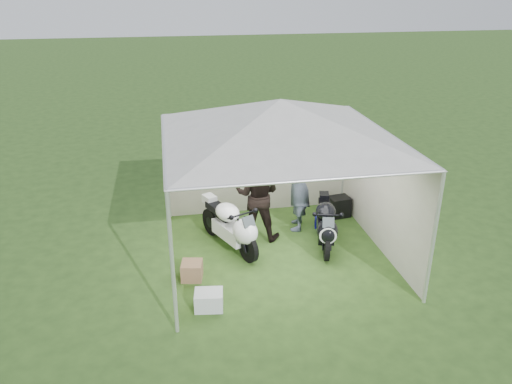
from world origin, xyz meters
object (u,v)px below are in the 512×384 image
(motorcycle_black, at_px, (326,224))
(paddock_stand, at_px, (322,222))
(crate_0, at_px, (209,300))
(person_dark_jacket, at_px, (257,194))
(crate_1, at_px, (192,271))
(equipment_box, at_px, (339,207))
(person_blue_jacket, at_px, (299,183))
(canopy_tent, at_px, (280,123))
(motorcycle_white, at_px, (232,225))

(motorcycle_black, distance_m, paddock_stand, 0.89)
(motorcycle_black, xyz_separation_m, crate_0, (-2.45, -1.62, -0.34))
(paddock_stand, distance_m, person_dark_jacket, 1.66)
(crate_1, bearing_deg, person_dark_jacket, 43.08)
(equipment_box, xyz_separation_m, crate_0, (-3.17, -2.87, -0.07))
(person_blue_jacket, bearing_deg, crate_0, -26.66)
(equipment_box, bearing_deg, motorcycle_black, -120.13)
(equipment_box, bearing_deg, crate_0, -137.92)
(canopy_tent, relative_size, person_blue_jacket, 2.81)
(paddock_stand, distance_m, crate_1, 3.22)
(person_dark_jacket, distance_m, equipment_box, 2.18)
(canopy_tent, xyz_separation_m, crate_0, (-1.47, -1.55, -2.43))
(motorcycle_white, xyz_separation_m, equipment_box, (2.54, 1.04, -0.30))
(paddock_stand, bearing_deg, crate_0, -137.82)
(canopy_tent, height_order, crate_1, canopy_tent)
(person_blue_jacket, bearing_deg, motorcycle_white, -52.08)
(paddock_stand, relative_size, person_dark_jacket, 0.17)
(motorcycle_white, distance_m, crate_0, 1.96)
(motorcycle_black, bearing_deg, person_blue_jacket, 125.00)
(paddock_stand, distance_m, equipment_box, 0.71)
(crate_0, distance_m, crate_1, 0.94)
(canopy_tent, xyz_separation_m, paddock_stand, (1.18, 0.86, -2.45))
(motorcycle_white, height_order, motorcycle_black, motorcycle_white)
(canopy_tent, xyz_separation_m, motorcycle_white, (-0.84, 0.28, -2.05))
(paddock_stand, xyz_separation_m, person_dark_jacket, (-1.44, -0.16, 0.82))
(person_blue_jacket, bearing_deg, canopy_tent, -20.62)
(motorcycle_black, relative_size, crate_1, 4.90)
(person_dark_jacket, distance_m, crate_1, 2.10)
(paddock_stand, height_order, crate_0, crate_0)
(person_blue_jacket, height_order, crate_0, person_blue_jacket)
(person_dark_jacket, xyz_separation_m, person_blue_jacket, (0.91, 0.25, 0.06))
(motorcycle_black, distance_m, crate_1, 2.77)
(canopy_tent, bearing_deg, equipment_box, 37.83)
(motorcycle_white, relative_size, crate_0, 3.94)
(person_dark_jacket, height_order, crate_1, person_dark_jacket)
(crate_0, bearing_deg, paddock_stand, 42.18)
(paddock_stand, distance_m, crate_0, 3.58)
(equipment_box, height_order, crate_1, equipment_box)
(person_dark_jacket, xyz_separation_m, crate_1, (-1.42, -1.33, -0.78))
(crate_1, bearing_deg, motorcycle_black, 14.85)
(person_blue_jacket, distance_m, crate_0, 3.38)
(canopy_tent, height_order, person_blue_jacket, canopy_tent)
(motorcycle_white, bearing_deg, canopy_tent, -42.55)
(person_blue_jacket, bearing_deg, person_dark_jacket, -60.82)
(person_dark_jacket, height_order, person_blue_jacket, person_blue_jacket)
(canopy_tent, relative_size, motorcycle_white, 3.19)
(paddock_stand, xyz_separation_m, person_blue_jacket, (-0.53, 0.09, 0.88))
(person_blue_jacket, height_order, equipment_box, person_blue_jacket)
(motorcycle_black, bearing_deg, canopy_tent, -161.41)
(person_dark_jacket, bearing_deg, crate_1, 64.88)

